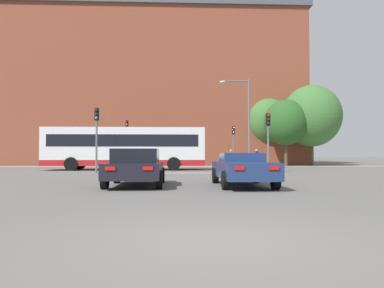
% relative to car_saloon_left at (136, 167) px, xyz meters
% --- Properties ---
extents(ground_plane, '(400.00, 400.00, 0.00)m').
position_rel_car_saloon_left_xyz_m(ground_plane, '(2.00, -9.05, -0.71)').
color(ground_plane, '#605E5B').
extents(stop_line_strip, '(8.14, 0.30, 0.01)m').
position_rel_car_saloon_left_xyz_m(stop_line_strip, '(2.00, 9.78, -0.71)').
color(stop_line_strip, silver).
rests_on(stop_line_strip, ground_plane).
extents(far_pavement, '(69.05, 2.50, 0.01)m').
position_rel_car_saloon_left_xyz_m(far_pavement, '(2.00, 23.61, -0.71)').
color(far_pavement, gray).
rests_on(far_pavement, ground_plane).
extents(brick_civic_building, '(36.66, 15.64, 25.89)m').
position_rel_car_saloon_left_xyz_m(brick_civic_building, '(-1.38, 34.70, 9.09)').
color(brick_civic_building, brown).
rests_on(brick_civic_building, ground_plane).
extents(car_saloon_left, '(2.07, 4.44, 1.39)m').
position_rel_car_saloon_left_xyz_m(car_saloon_left, '(0.00, 0.00, 0.00)').
color(car_saloon_left, black).
rests_on(car_saloon_left, ground_plane).
extents(car_roadster_right, '(1.93, 4.82, 1.23)m').
position_rel_car_saloon_left_xyz_m(car_roadster_right, '(3.98, -0.28, -0.07)').
color(car_roadster_right, navy).
rests_on(car_roadster_right, ground_plane).
extents(bus_crossing_lead, '(12.20, 2.78, 3.24)m').
position_rel_car_saloon_left_xyz_m(bus_crossing_lead, '(-2.41, 14.97, 1.03)').
color(bus_crossing_lead, silver).
rests_on(bus_crossing_lead, ground_plane).
extents(traffic_light_near_right, '(0.26, 0.31, 3.87)m').
position_rel_car_saloon_left_xyz_m(traffic_light_near_right, '(7.52, 9.89, 1.91)').
color(traffic_light_near_right, slate).
rests_on(traffic_light_near_right, ground_plane).
extents(traffic_light_near_left, '(0.26, 0.31, 4.17)m').
position_rel_car_saloon_left_xyz_m(traffic_light_near_left, '(-3.54, 9.85, 2.09)').
color(traffic_light_near_left, slate).
rests_on(traffic_light_near_left, ground_plane).
extents(traffic_light_far_right, '(0.26, 0.31, 4.03)m').
position_rel_car_saloon_left_xyz_m(traffic_light_far_right, '(7.24, 22.67, 2.01)').
color(traffic_light_far_right, slate).
rests_on(traffic_light_far_right, ground_plane).
extents(traffic_light_far_left, '(0.26, 0.31, 4.55)m').
position_rel_car_saloon_left_xyz_m(traffic_light_far_left, '(-3.26, 22.60, 2.32)').
color(traffic_light_far_left, slate).
rests_on(traffic_light_far_left, ground_plane).
extents(street_lamp_junction, '(2.42, 0.36, 7.18)m').
position_rel_car_saloon_left_xyz_m(street_lamp_junction, '(6.88, 15.10, 3.70)').
color(street_lamp_junction, slate).
rests_on(street_lamp_junction, ground_plane).
extents(pedestrian_waiting, '(0.33, 0.45, 1.73)m').
position_rel_car_saloon_left_xyz_m(pedestrian_waiting, '(7.21, 24.08, 0.30)').
color(pedestrian_waiting, brown).
rests_on(pedestrian_waiting, ground_plane).
extents(pedestrian_walking_east, '(0.32, 0.44, 1.72)m').
position_rel_car_saloon_left_xyz_m(pedestrian_walking_east, '(-7.54, 22.75, 0.29)').
color(pedestrian_walking_east, brown).
rests_on(pedestrian_walking_east, ground_plane).
extents(pedestrian_walking_west, '(0.44, 0.44, 1.76)m').
position_rel_car_saloon_left_xyz_m(pedestrian_walking_west, '(9.70, 23.41, 0.32)').
color(pedestrian_walking_west, black).
rests_on(pedestrian_walking_west, ground_plane).
extents(tree_by_building, '(4.57, 4.57, 6.97)m').
position_rel_car_saloon_left_xyz_m(tree_by_building, '(13.07, 24.52, 3.85)').
color(tree_by_building, '#4C3823').
rests_on(tree_by_building, ground_plane).
extents(tree_kerbside, '(6.34, 6.34, 8.72)m').
position_rel_car_saloon_left_xyz_m(tree_kerbside, '(16.23, 25.58, 4.67)').
color(tree_kerbside, '#4C3823').
rests_on(tree_kerbside, ground_plane).
extents(tree_distant, '(5.19, 5.19, 7.77)m').
position_rel_car_saloon_left_xyz_m(tree_distant, '(12.01, 28.27, 4.32)').
color(tree_distant, '#4C3823').
rests_on(tree_distant, ground_plane).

